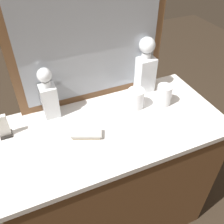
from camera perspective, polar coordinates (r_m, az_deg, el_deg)
ground_plane at (r=1.81m, az=-0.00°, el=-22.60°), size 6.00×6.00×0.00m
dresser at (r=1.46m, az=-0.00°, el=-15.07°), size 1.05×0.52×0.83m
dresser_mirror at (r=1.14m, az=-5.12°, el=18.26°), size 0.74×0.03×0.72m
crystal_decanter_far_right at (r=1.32m, az=7.55°, el=9.56°), size 0.09×0.09×0.30m
crystal_decanter_front at (r=1.17m, az=-14.29°, el=3.23°), size 0.07×0.07×0.25m
crystal_tumbler_right at (r=1.26m, az=11.84°, el=3.70°), size 0.07×0.07×0.10m
crystal_tumbler_far_right at (r=1.22m, az=5.48°, el=2.94°), size 0.08×0.08×0.10m
silver_brush_far_right at (r=1.09m, az=-5.87°, el=-5.02°), size 0.14×0.10×0.02m
napkin_holder at (r=1.16m, az=-23.64°, el=-3.29°), size 0.05×0.05×0.11m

